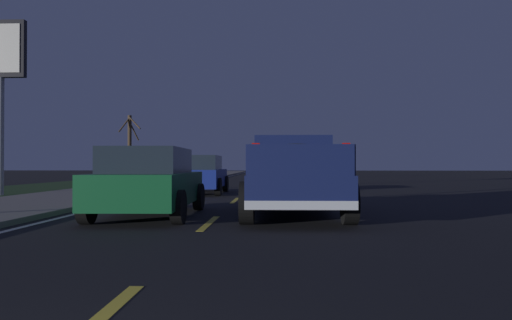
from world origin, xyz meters
name	(u,v)px	position (x,y,z in m)	size (l,w,h in m)	color
ground	(253,185)	(27.00, 0.00, 0.00)	(144.00, 144.00, 0.00)	black
sidewalk_shoulder	(158,183)	(27.00, 5.70, 0.06)	(108.00, 4.00, 0.12)	slate
grass_verge	(75,184)	(27.00, 10.70, 0.00)	(108.00, 6.00, 0.01)	#1E3819
lane_markings	(213,184)	(28.33, 2.55, 0.00)	(108.00, 3.54, 0.01)	yellow
pickup_truck	(294,173)	(10.15, -1.75, 0.98)	(5.44, 2.31, 1.87)	#141E4C
sedan_blue	(200,174)	(18.14, 1.74, 0.78)	(4.42, 2.06, 1.54)	navy
sedan_green	(150,182)	(9.62, 1.51, 0.78)	(4.45, 2.11, 1.54)	#14592D
gas_price_sign	(1,64)	(16.75, 9.21, 5.04)	(0.27, 1.90, 6.72)	#99999E
bare_tree_far	(130,146)	(33.01, 9.26, 2.56)	(1.74, 1.64, 4.77)	#423323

